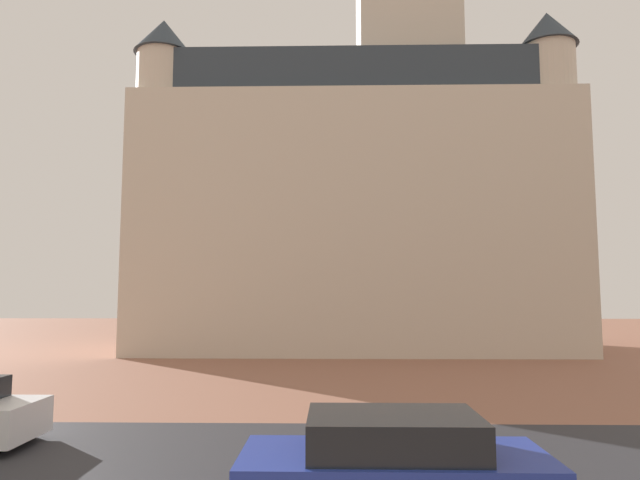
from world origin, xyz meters
name	(u,v)px	position (x,y,z in m)	size (l,w,h in m)	color
ground_plane	(334,442)	(0.00, 10.00, 0.00)	(120.00, 120.00, 0.00)	#93604C
street_asphalt_strip	(334,480)	(0.00, 7.51, 0.00)	(120.00, 8.41, 0.00)	#2D2D33
landmark_building	(364,184)	(1.93, 30.77, 9.96)	(24.67, 11.00, 34.23)	beige
car_blue	(394,471)	(0.85, 5.65, 0.73)	(4.44, 2.05, 1.53)	#23389E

